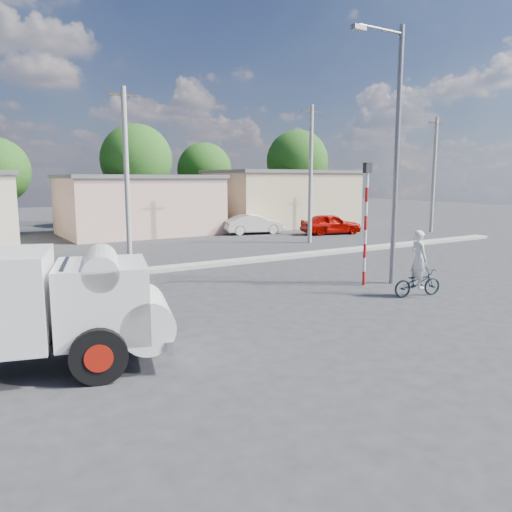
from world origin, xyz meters
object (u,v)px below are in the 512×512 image
traffic_pole (366,213)px  car_red (331,224)px  streetlight (394,145)px  bicycle (417,283)px  truck (17,306)px  cyclist (418,268)px  car_cream (254,224)px

traffic_pole → car_red: bearing=53.5°
car_red → streetlight: size_ratio=0.46×
bicycle → traffic_pole: bearing=19.0°
truck → cyclist: truck is taller
cyclist → streetlight: streetlight is taller
car_red → traffic_pole: traffic_pole is taller
cyclist → traffic_pole: size_ratio=0.43×
cyclist → car_cream: size_ratio=0.46×
truck → traffic_pole: bearing=26.9°
cyclist → car_red: 18.29m
truck → traffic_pole: size_ratio=1.43×
car_cream → car_red: car_red is taller
bicycle → car_cream: 19.21m
truck → bicycle: bearing=16.2°
bicycle → traffic_pole: size_ratio=0.40×
car_red → car_cream: bearing=71.3°
traffic_pole → streetlight: (0.94, -0.30, 2.37)m
car_cream → bicycle: bearing=176.7°
bicycle → cyclist: cyclist is taller
car_cream → streetlight: size_ratio=0.46×
streetlight → traffic_pole: bearing=162.3°
traffic_pole → cyclist: bearing=-83.9°
truck → streetlight: size_ratio=0.69×
cyclist → streetlight: (0.70, 1.90, 4.03)m
cyclist → streetlight: bearing=-7.4°
car_red → truck: bearing=141.1°
streetlight → bicycle: bearing=-110.3°
truck → bicycle: size_ratio=3.60×
car_cream → truck: bearing=150.0°
bicycle → traffic_pole: (-0.23, 2.20, 2.14)m
cyclist → truck: bearing=103.5°
streetlight → truck: bearing=-170.8°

